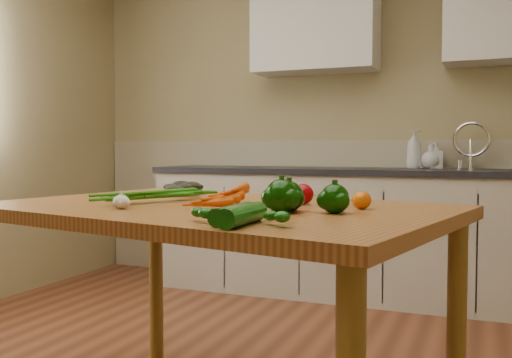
{
  "coord_description": "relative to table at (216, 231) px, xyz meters",
  "views": [
    {
      "loc": [
        1.08,
        -1.76,
        1.03
      ],
      "look_at": [
        0.26,
        0.28,
        0.92
      ],
      "focal_mm": 40.0,
      "sensor_mm": 36.0,
      "label": 1
    }
  ],
  "objects": [
    {
      "name": "room",
      "position": [
        -0.21,
        0.15,
        0.5
      ],
      "size": [
        4.04,
        5.04,
        2.64
      ],
      "color": "brown",
      "rests_on": "ground"
    },
    {
      "name": "counter_run",
      "position": [
        0.0,
        2.16,
        -0.29
      ],
      "size": [
        2.84,
        0.64,
        1.14
      ],
      "color": "#B5AC97",
      "rests_on": "ground"
    },
    {
      "name": "upper_cabinets",
      "position": [
        0.3,
        2.29,
        1.21
      ],
      "size": [
        2.15,
        0.35,
        0.7
      ],
      "color": "silver",
      "rests_on": "room"
    },
    {
      "name": "table",
      "position": [
        0.0,
        0.0,
        0.0
      ],
      "size": [
        1.74,
        1.31,
        0.84
      ],
      "rotation": [
        0.0,
        0.0,
        -0.21
      ],
      "color": "#AE6B32",
      "rests_on": "ground"
    },
    {
      "name": "soap_bottle_a",
      "position": [
        0.4,
        2.32,
        0.29
      ],
      "size": [
        0.14,
        0.14,
        0.26
      ],
      "primitive_type": "imported",
      "rotation": [
        0.0,
        0.0,
        2.15
      ],
      "color": "silver",
      "rests_on": "counter_run"
    },
    {
      "name": "soap_bottle_b",
      "position": [
        0.55,
        2.33,
        0.25
      ],
      "size": [
        0.1,
        0.1,
        0.18
      ],
      "primitive_type": "imported",
      "rotation": [
        0.0,
        0.0,
        4.91
      ],
      "color": "silver",
      "rests_on": "counter_run"
    },
    {
      "name": "soap_bottle_c",
      "position": [
        0.52,
        2.32,
        0.24
      ],
      "size": [
        0.19,
        0.19,
        0.17
      ],
      "primitive_type": "imported",
      "rotation": [
        0.0,
        0.0,
        5.35
      ],
      "color": "silver",
      "rests_on": "counter_run"
    },
    {
      "name": "carrot_bunch",
      "position": [
        -0.04,
        -0.01,
        0.13
      ],
      "size": [
        0.33,
        0.28,
        0.08
      ],
      "primitive_type": null,
      "rotation": [
        0.0,
        0.0,
        -0.21
      ],
      "color": "#E25005",
      "rests_on": "table"
    },
    {
      "name": "leafy_greens",
      "position": [
        -0.35,
        0.35,
        0.15
      ],
      "size": [
        0.22,
        0.2,
        0.11
      ],
      "primitive_type": null,
      "color": "black",
      "rests_on": "table"
    },
    {
      "name": "garlic_bulb",
      "position": [
        -0.23,
        -0.24,
        0.12
      ],
      "size": [
        0.05,
        0.05,
        0.05
      ],
      "primitive_type": "ellipsoid",
      "color": "white",
      "rests_on": "table"
    },
    {
      "name": "pepper_a",
      "position": [
        0.3,
        -0.1,
        0.14
      ],
      "size": [
        0.09,
        0.09,
        0.09
      ],
      "primitive_type": "sphere",
      "color": "#073302",
      "rests_on": "table"
    },
    {
      "name": "pepper_b",
      "position": [
        0.45,
        -0.1,
        0.14
      ],
      "size": [
        0.09,
        0.09,
        0.09
      ],
      "primitive_type": "sphere",
      "color": "#073302",
      "rests_on": "table"
    },
    {
      "name": "pepper_c",
      "position": [
        0.29,
        -0.15,
        0.14
      ],
      "size": [
        0.1,
        0.1,
        0.1
      ],
      "primitive_type": "sphere",
      "color": "#073302",
      "rests_on": "table"
    },
    {
      "name": "tomato_a",
      "position": [
        0.28,
        0.13,
        0.13
      ],
      "size": [
        0.08,
        0.08,
        0.07
      ],
      "primitive_type": "ellipsoid",
      "color": "#840209",
      "rests_on": "table"
    },
    {
      "name": "tomato_b",
      "position": [
        0.38,
        0.13,
        0.13
      ],
      "size": [
        0.08,
        0.08,
        0.07
      ],
      "primitive_type": "ellipsoid",
      "color": "#DB5B05",
      "rests_on": "table"
    },
    {
      "name": "tomato_c",
      "position": [
        0.5,
        0.05,
        0.12
      ],
      "size": [
        0.06,
        0.06,
        0.06
      ],
      "primitive_type": "ellipsoid",
      "color": "#DB5B05",
      "rests_on": "table"
    },
    {
      "name": "zucchini_a",
      "position": [
        0.3,
        -0.45,
        0.12
      ],
      "size": [
        0.05,
        0.21,
        0.05
      ],
      "primitive_type": "cylinder",
      "rotation": [
        1.57,
        0.0,
        -0.0
      ],
      "color": "#094307",
      "rests_on": "table"
    },
    {
      "name": "zucchini_b",
      "position": [
        0.26,
        -0.42,
        0.12
      ],
      "size": [
        0.05,
        0.21,
        0.05
      ],
      "primitive_type": "cylinder",
      "rotation": [
        1.57,
        0.0,
        -0.0
      ],
      "color": "#094307",
      "rests_on": "table"
    }
  ]
}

